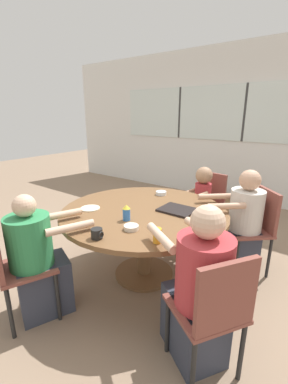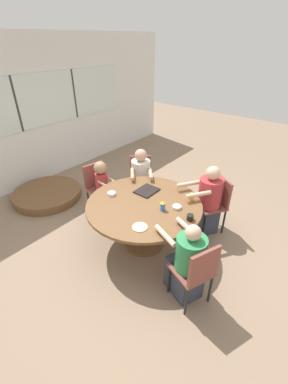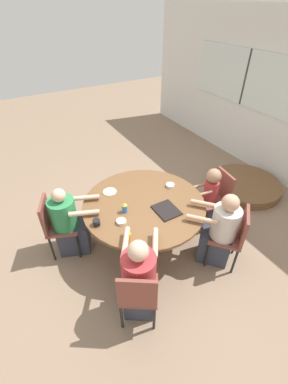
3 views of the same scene
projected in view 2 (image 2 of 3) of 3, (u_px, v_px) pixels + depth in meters
name	position (u px, v px, depth m)	size (l,w,h in m)	color
ground_plane	(144.00, 243.00, 3.91)	(16.00, 16.00, 0.00)	#8C725B
wall_back_with_windows	(18.00, 116.00, 4.80)	(8.40, 0.08, 2.80)	silver
dining_table	(144.00, 210.00, 3.59)	(1.60, 1.60, 0.72)	brown
chair_for_woman_green_shirt	(141.00, 176.00, 4.63)	(0.56, 0.56, 0.89)	brown
chair_for_man_blue_shirt	(216.00, 200.00, 3.94)	(0.55, 0.55, 0.89)	brown
chair_for_man_teal_shirt	(197.00, 270.00, 2.76)	(0.52, 0.52, 0.89)	brown
chair_for_toddler	(98.00, 184.00, 4.37)	(0.46, 0.46, 0.89)	brown
person_woman_green_shirt	(141.00, 183.00, 4.51)	(0.66, 0.64, 1.10)	#333847
person_man_blue_shirt	(206.00, 204.00, 3.92)	(0.71, 0.63, 1.12)	#333847
person_man_teal_shirt	(187.00, 265.00, 2.92)	(0.53, 0.68, 1.05)	#333847
person_toddler	(103.00, 189.00, 4.29)	(0.25, 0.40, 1.00)	#333847
food_tray_dark	(147.00, 191.00, 3.80)	(0.33, 0.27, 0.02)	black
coffee_mug	(190.00, 217.00, 3.19)	(0.09, 0.09, 0.08)	black
sippy_cup	(163.00, 205.00, 3.36)	(0.07, 0.07, 0.14)	blue
juice_glass	(192.00, 197.00, 3.56)	(0.06, 0.06, 0.11)	gold
bowl_white_shallow	(112.00, 194.00, 3.71)	(0.12, 0.12, 0.04)	silver
bowl_cereal	(177.00, 207.00, 3.42)	(0.12, 0.12, 0.04)	silver
plate_tortillas	(140.00, 227.00, 3.08)	(0.19, 0.19, 0.01)	beige
folded_table_stack	(47.00, 194.00, 4.96)	(1.28, 1.28, 0.15)	brown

